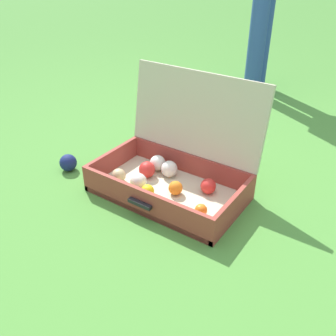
# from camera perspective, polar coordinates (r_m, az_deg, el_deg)

# --- Properties ---
(ground_plane) EXTENTS (16.00, 16.00, 0.00)m
(ground_plane) POSITION_cam_1_polar(r_m,az_deg,el_deg) (1.67, 1.83, -4.09)
(ground_plane) COLOR #4C8C38
(open_suitcase) EXTENTS (0.66, 0.47, 0.50)m
(open_suitcase) POSITION_cam_1_polar(r_m,az_deg,el_deg) (1.66, 0.83, 0.19)
(open_suitcase) COLOR beige
(open_suitcase) RESTS_ON ground
(stray_ball_on_grass) EXTENTS (0.08, 0.08, 0.08)m
(stray_ball_on_grass) POSITION_cam_1_polar(r_m,az_deg,el_deg) (1.89, -15.04, 0.80)
(stray_ball_on_grass) COLOR navy
(stray_ball_on_grass) RESTS_ON ground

